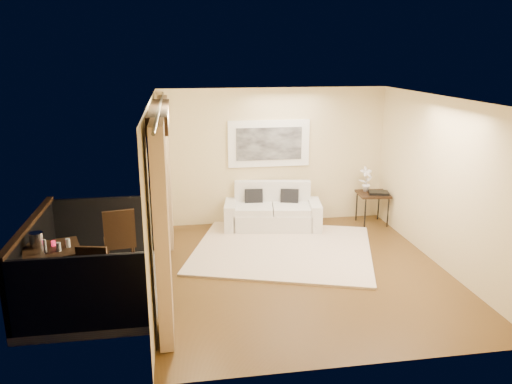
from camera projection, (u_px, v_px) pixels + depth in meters
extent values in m
plane|color=brown|center=(303.00, 271.00, 7.92)|extent=(5.00, 5.00, 0.00)
plane|color=white|center=(308.00, 99.00, 7.19)|extent=(5.00, 5.00, 0.00)
plane|color=beige|center=(274.00, 156.00, 9.93)|extent=(4.50, 0.00, 4.50)
plane|color=beige|center=(366.00, 253.00, 5.18)|extent=(4.50, 0.00, 4.50)
plane|color=beige|center=(443.00, 183.00, 7.90)|extent=(0.00, 5.00, 5.00)
plane|color=beige|center=(158.00, 168.00, 8.97)|extent=(0.00, 2.70, 2.70)
plane|color=beige|center=(149.00, 243.00, 5.45)|extent=(0.00, 2.70, 2.70)
plane|color=beige|center=(150.00, 113.00, 6.88)|extent=(0.00, 2.40, 2.40)
cube|color=black|center=(159.00, 115.00, 6.91)|extent=(0.28, 2.40, 0.22)
cube|color=#605B56|center=(98.00, 289.00, 7.45)|extent=(1.80, 2.60, 0.12)
cube|color=black|center=(33.00, 258.00, 7.17)|extent=(0.06, 2.60, 1.00)
cube|color=black|center=(106.00, 226.00, 8.51)|extent=(1.80, 0.06, 1.00)
cube|color=black|center=(80.00, 295.00, 6.09)|extent=(1.80, 0.06, 1.00)
cube|color=black|center=(29.00, 224.00, 7.03)|extent=(0.10, 2.60, 0.06)
cube|color=tan|center=(166.00, 173.00, 8.71)|extent=(0.16, 0.75, 2.62)
cube|color=tan|center=(162.00, 235.00, 5.76)|extent=(0.16, 0.75, 2.62)
cylinder|color=#4C473F|center=(160.00, 107.00, 6.88)|extent=(0.04, 4.80, 0.04)
cube|color=white|center=(269.00, 144.00, 9.81)|extent=(1.62, 0.05, 0.92)
cube|color=black|center=(269.00, 144.00, 9.78)|extent=(1.30, 0.02, 0.64)
cube|color=beige|center=(283.00, 249.00, 8.76)|extent=(3.69, 3.44, 0.04)
cube|color=silver|center=(273.00, 220.00, 9.77)|extent=(1.61, 1.02, 0.37)
cube|color=silver|center=(272.00, 198.00, 9.98)|extent=(1.51, 0.43, 0.72)
cube|color=silver|center=(231.00, 216.00, 9.75)|extent=(0.34, 0.82, 0.55)
cube|color=silver|center=(315.00, 215.00, 9.75)|extent=(0.34, 0.82, 0.55)
cube|color=silver|center=(254.00, 208.00, 9.68)|extent=(0.81, 0.81, 0.12)
cube|color=silver|center=(291.00, 208.00, 9.68)|extent=(0.81, 0.81, 0.12)
cube|color=black|center=(254.00, 198.00, 9.83)|extent=(0.36, 0.19, 0.36)
cube|color=black|center=(289.00, 198.00, 9.83)|extent=(0.38, 0.25, 0.36)
cube|color=black|center=(373.00, 194.00, 9.95)|extent=(0.64, 0.64, 0.04)
cylinder|color=black|center=(365.00, 214.00, 9.77)|extent=(0.03, 0.03, 0.60)
cylinder|color=black|center=(388.00, 212.00, 9.84)|extent=(0.03, 0.03, 0.60)
cylinder|color=black|center=(357.00, 206.00, 10.22)|extent=(0.03, 0.03, 0.60)
cylinder|color=black|center=(379.00, 205.00, 10.30)|extent=(0.03, 0.03, 0.60)
cube|color=black|center=(379.00, 193.00, 9.86)|extent=(0.44, 0.36, 0.05)
imported|color=white|center=(366.00, 179.00, 9.98)|extent=(0.29, 0.22, 0.51)
cube|color=black|center=(51.00, 250.00, 6.66)|extent=(0.87, 0.87, 0.06)
cylinder|color=black|center=(27.00, 290.00, 6.45)|extent=(0.04, 0.04, 0.77)
cylinder|color=black|center=(73.00, 287.00, 6.54)|extent=(0.04, 0.04, 0.77)
cylinder|color=black|center=(38.00, 272.00, 7.00)|extent=(0.04, 0.04, 0.77)
cylinder|color=black|center=(81.00, 269.00, 7.09)|extent=(0.04, 0.04, 0.77)
cube|color=black|center=(120.00, 242.00, 7.78)|extent=(0.54, 0.54, 0.06)
cube|color=black|center=(119.00, 230.00, 7.51)|extent=(0.47, 0.13, 0.61)
cylinder|color=black|center=(132.00, 252.00, 8.08)|extent=(0.03, 0.03, 0.48)
cylinder|color=black|center=(108.00, 255.00, 7.96)|extent=(0.03, 0.03, 0.48)
cylinder|color=black|center=(134.00, 260.00, 7.74)|extent=(0.03, 0.03, 0.48)
cylinder|color=black|center=(109.00, 264.00, 7.62)|extent=(0.03, 0.03, 0.48)
cube|color=black|center=(89.00, 289.00, 6.38)|extent=(0.48, 0.48, 0.05)
cube|color=black|center=(93.00, 266.00, 6.49)|extent=(0.41, 0.14, 0.53)
cylinder|color=black|center=(73.00, 311.00, 6.29)|extent=(0.03, 0.03, 0.42)
cylinder|color=black|center=(98.00, 312.00, 6.27)|extent=(0.03, 0.03, 0.42)
cylinder|color=black|center=(83.00, 299.00, 6.61)|extent=(0.03, 0.03, 0.42)
cylinder|color=black|center=(107.00, 299.00, 6.59)|extent=(0.03, 0.03, 0.42)
cylinder|color=silver|center=(37.00, 240.00, 6.68)|extent=(0.18, 0.18, 0.20)
cylinder|color=red|center=(53.00, 243.00, 6.73)|extent=(0.06, 0.06, 0.07)
cylinder|color=white|center=(45.00, 246.00, 6.48)|extent=(0.04, 0.04, 0.18)
cylinder|color=silver|center=(59.00, 247.00, 6.54)|extent=(0.06, 0.06, 0.12)
cylinder|color=white|center=(68.00, 243.00, 6.68)|extent=(0.06, 0.06, 0.12)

